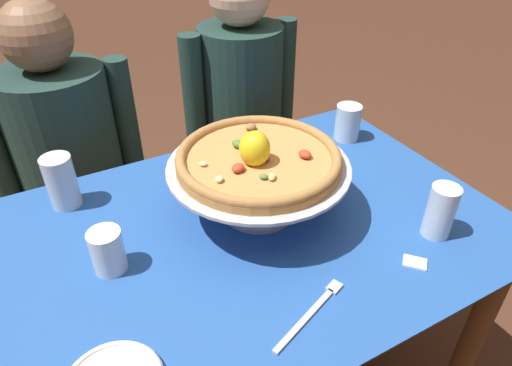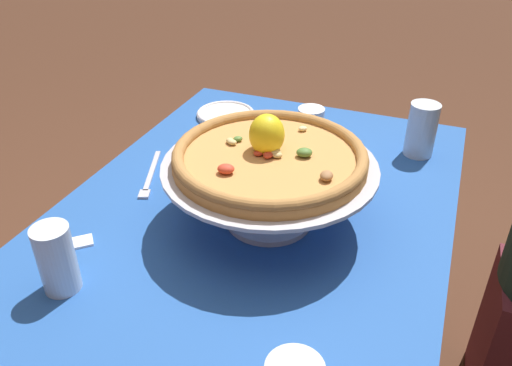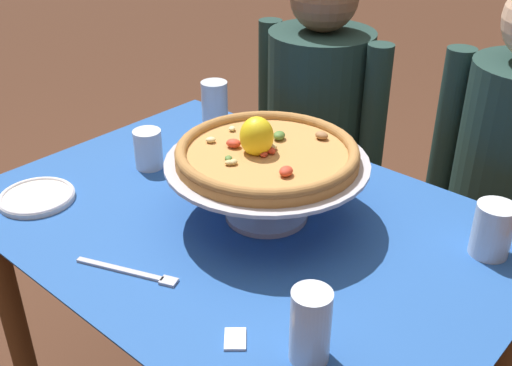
# 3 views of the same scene
# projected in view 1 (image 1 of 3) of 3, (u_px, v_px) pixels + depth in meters

# --- Properties ---
(dining_table) EXTENTS (1.17, 0.83, 0.74)m
(dining_table) POSITION_uv_depth(u_px,v_px,m) (256.00, 260.00, 1.16)
(dining_table) COLOR brown
(dining_table) RESTS_ON ground
(pizza_stand) EXTENTS (0.43, 0.43, 0.14)m
(pizza_stand) POSITION_uv_depth(u_px,v_px,m) (258.00, 177.00, 1.08)
(pizza_stand) COLOR #B7B7C1
(pizza_stand) RESTS_ON dining_table
(pizza) EXTENTS (0.38, 0.38, 0.10)m
(pizza) POSITION_uv_depth(u_px,v_px,m) (258.00, 158.00, 1.04)
(pizza) COLOR #BC8447
(pizza) RESTS_ON pizza_stand
(water_glass_back_right) EXTENTS (0.08, 0.08, 0.11)m
(water_glass_back_right) POSITION_uv_depth(u_px,v_px,m) (347.00, 125.00, 1.41)
(water_glass_back_right) COLOR silver
(water_glass_back_right) RESTS_ON dining_table
(water_glass_back_left) EXTENTS (0.07, 0.07, 0.14)m
(water_glass_back_left) POSITION_uv_depth(u_px,v_px,m) (62.00, 185.00, 1.12)
(water_glass_back_left) COLOR silver
(water_glass_back_left) RESTS_ON dining_table
(water_glass_side_left) EXTENTS (0.07, 0.07, 0.10)m
(water_glass_side_left) POSITION_uv_depth(u_px,v_px,m) (108.00, 253.00, 0.95)
(water_glass_side_left) COLOR white
(water_glass_side_left) RESTS_ON dining_table
(water_glass_front_right) EXTENTS (0.07, 0.07, 0.13)m
(water_glass_front_right) POSITION_uv_depth(u_px,v_px,m) (440.00, 214.00, 1.03)
(water_glass_front_right) COLOR silver
(water_glass_front_right) RESTS_ON dining_table
(dinner_fork) EXTENTS (0.21, 0.10, 0.01)m
(dinner_fork) POSITION_uv_depth(u_px,v_px,m) (313.00, 311.00, 0.88)
(dinner_fork) COLOR #B7B7C1
(dinner_fork) RESTS_ON dining_table
(sugar_packet) EXTENTS (0.06, 0.06, 0.00)m
(sugar_packet) POSITION_uv_depth(u_px,v_px,m) (415.00, 263.00, 0.98)
(sugar_packet) COLOR white
(sugar_packet) RESTS_ON dining_table
(diner_left) EXTENTS (0.50, 0.35, 1.15)m
(diner_left) POSITION_uv_depth(u_px,v_px,m) (74.00, 175.00, 1.59)
(diner_left) COLOR maroon
(diner_left) RESTS_ON ground
(diner_right) EXTENTS (0.47, 0.32, 1.20)m
(diner_right) POSITION_uv_depth(u_px,v_px,m) (242.00, 130.00, 1.83)
(diner_right) COLOR #1E3833
(diner_right) RESTS_ON ground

